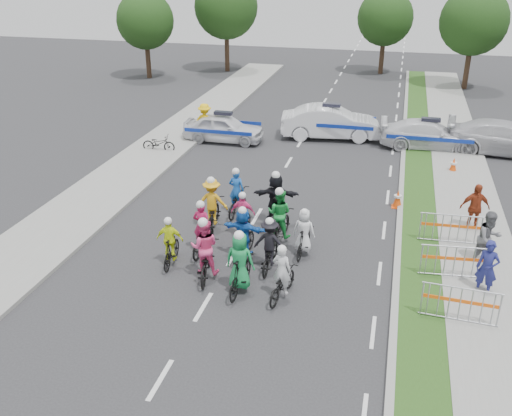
% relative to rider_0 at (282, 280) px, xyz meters
% --- Properties ---
extents(ground, '(90.00, 90.00, 0.00)m').
position_rel_rider_0_xyz_m(ground, '(-1.99, -1.00, -0.57)').
color(ground, '#28282B').
rests_on(ground, ground).
extents(curb_right, '(0.20, 60.00, 0.12)m').
position_rel_rider_0_xyz_m(curb_right, '(3.11, 4.00, -0.51)').
color(curb_right, gray).
rests_on(curb_right, ground).
extents(grass_strip, '(1.20, 60.00, 0.11)m').
position_rel_rider_0_xyz_m(grass_strip, '(3.81, 4.00, -0.51)').
color(grass_strip, '#244115').
rests_on(grass_strip, ground).
extents(sidewalk_right, '(2.40, 60.00, 0.13)m').
position_rel_rider_0_xyz_m(sidewalk_right, '(5.61, 4.00, -0.50)').
color(sidewalk_right, gray).
rests_on(sidewalk_right, ground).
extents(sidewalk_left, '(3.00, 60.00, 0.13)m').
position_rel_rider_0_xyz_m(sidewalk_left, '(-8.49, 4.00, -0.50)').
color(sidewalk_left, gray).
rests_on(sidewalk_left, ground).
extents(rider_0, '(0.90, 1.76, 1.71)m').
position_rel_rider_0_xyz_m(rider_0, '(0.00, 0.00, 0.00)').
color(rider_0, black).
rests_on(rider_0, ground).
extents(rider_1, '(0.85, 1.90, 1.98)m').
position_rel_rider_0_xyz_m(rider_1, '(-1.21, 0.03, 0.20)').
color(rider_1, black).
rests_on(rider_1, ground).
extents(rider_2, '(1.03, 2.04, 1.99)m').
position_rel_rider_0_xyz_m(rider_2, '(-2.42, 0.53, 0.17)').
color(rider_2, black).
rests_on(rider_2, ground).
extents(rider_3, '(0.86, 1.61, 1.66)m').
position_rel_rider_0_xyz_m(rider_3, '(-3.70, 0.98, 0.08)').
color(rider_3, black).
rests_on(rider_3, ground).
extents(rider_4, '(0.99, 1.74, 1.76)m').
position_rel_rider_0_xyz_m(rider_4, '(-0.69, 1.48, 0.12)').
color(rider_4, black).
rests_on(rider_4, ground).
extents(rider_5, '(1.49, 1.77, 1.81)m').
position_rel_rider_0_xyz_m(rider_5, '(-1.64, 1.93, 0.20)').
color(rider_5, black).
rests_on(rider_5, ground).
extents(rider_6, '(0.67, 1.82, 1.84)m').
position_rel_rider_0_xyz_m(rider_6, '(-3.02, 1.99, 0.04)').
color(rider_6, black).
rests_on(rider_6, ground).
extents(rider_7, '(0.73, 1.61, 1.65)m').
position_rel_rider_0_xyz_m(rider_7, '(0.17, 2.60, 0.08)').
color(rider_7, black).
rests_on(rider_7, ground).
extents(rider_8, '(0.89, 1.97, 1.94)m').
position_rel_rider_0_xyz_m(rider_8, '(-0.80, 3.39, 0.15)').
color(rider_8, black).
rests_on(rider_8, ground).
extents(rider_9, '(0.85, 1.61, 1.67)m').
position_rel_rider_0_xyz_m(rider_9, '(-2.04, 3.36, 0.08)').
color(rider_9, black).
rests_on(rider_9, ground).
extents(rider_10, '(1.15, 1.98, 1.95)m').
position_rel_rider_0_xyz_m(rider_10, '(-3.26, 3.74, 0.18)').
color(rider_10, black).
rests_on(rider_10, ground).
extents(rider_11, '(1.66, 1.98, 2.03)m').
position_rel_rider_0_xyz_m(rider_11, '(-1.19, 4.60, 0.28)').
color(rider_11, black).
rests_on(rider_11, ground).
extents(rider_12, '(0.72, 1.83, 1.84)m').
position_rel_rider_0_xyz_m(rider_12, '(-2.76, 5.06, 0.04)').
color(rider_12, black).
rests_on(rider_12, ground).
extents(police_car_0, '(4.08, 1.66, 1.39)m').
position_rel_rider_0_xyz_m(police_car_0, '(-5.83, 13.33, 0.13)').
color(police_car_0, silver).
rests_on(police_car_0, ground).
extents(police_car_1, '(5.26, 2.50, 1.66)m').
position_rel_rider_0_xyz_m(police_car_1, '(-0.64, 15.19, 0.26)').
color(police_car_1, silver).
rests_on(police_car_1, ground).
extents(police_car_2, '(4.79, 2.13, 1.37)m').
position_rel_rider_0_xyz_m(police_car_2, '(4.25, 14.74, 0.11)').
color(police_car_2, silver).
rests_on(police_car_2, ground).
extents(civilian_sedan, '(5.53, 2.67, 1.55)m').
position_rel_rider_0_xyz_m(civilian_sedan, '(7.71, 14.73, 0.21)').
color(civilian_sedan, silver).
rests_on(civilian_sedan, ground).
extents(spectator_0, '(0.70, 0.56, 1.67)m').
position_rel_rider_0_xyz_m(spectator_0, '(5.52, 1.60, 0.27)').
color(spectator_0, navy).
rests_on(spectator_0, ground).
extents(spectator_1, '(1.10, 1.05, 1.79)m').
position_rel_rider_0_xyz_m(spectator_1, '(5.75, 3.37, 0.32)').
color(spectator_1, slate).
rests_on(spectator_1, ground).
extents(spectator_2, '(1.10, 0.65, 1.75)m').
position_rel_rider_0_xyz_m(spectator_2, '(5.55, 5.72, 0.31)').
color(spectator_2, maroon).
rests_on(spectator_2, ground).
extents(marshal_hiviz, '(1.25, 0.76, 1.89)m').
position_rel_rider_0_xyz_m(marshal_hiviz, '(-6.81, 13.32, 0.37)').
color(marshal_hiviz, yellow).
rests_on(marshal_hiviz, ground).
extents(barrier_0, '(2.03, 0.63, 1.12)m').
position_rel_rider_0_xyz_m(barrier_0, '(4.71, -0.11, -0.01)').
color(barrier_0, '#A5A8AD').
rests_on(barrier_0, ground).
extents(barrier_1, '(2.04, 0.69, 1.12)m').
position_rel_rider_0_xyz_m(barrier_1, '(4.71, 2.17, -0.01)').
color(barrier_1, '#A5A8AD').
rests_on(barrier_1, ground).
extents(barrier_2, '(2.02, 0.61, 1.12)m').
position_rel_rider_0_xyz_m(barrier_2, '(4.71, 4.41, -0.01)').
color(barrier_2, '#A5A8AD').
rests_on(barrier_2, ground).
extents(cone_0, '(0.40, 0.40, 0.70)m').
position_rel_rider_0_xyz_m(cone_0, '(2.99, 7.12, -0.23)').
color(cone_0, '#F24C0C').
rests_on(cone_0, ground).
extents(cone_1, '(0.40, 0.40, 0.70)m').
position_rel_rider_0_xyz_m(cone_1, '(5.25, 11.45, -0.23)').
color(cone_1, '#F24C0C').
rests_on(cone_1, ground).
extents(parked_bike, '(1.64, 0.66, 0.84)m').
position_rel_rider_0_xyz_m(parked_bike, '(-8.37, 10.96, -0.15)').
color(parked_bike, black).
rests_on(parked_bike, ground).
extents(tree_0, '(4.20, 4.20, 6.30)m').
position_rel_rider_0_xyz_m(tree_0, '(-15.99, 27.00, 3.62)').
color(tree_0, '#382619').
rests_on(tree_0, ground).
extents(tree_1, '(4.55, 4.55, 6.82)m').
position_rel_rider_0_xyz_m(tree_1, '(7.01, 29.00, 3.97)').
color(tree_1, '#382619').
rests_on(tree_1, ground).
extents(tree_3, '(4.90, 4.90, 7.35)m').
position_rel_rider_0_xyz_m(tree_3, '(-10.99, 31.00, 4.32)').
color(tree_3, '#382619').
rests_on(tree_3, ground).
extents(tree_4, '(4.20, 4.20, 6.30)m').
position_rel_rider_0_xyz_m(tree_4, '(1.01, 33.00, 3.62)').
color(tree_4, '#382619').
rests_on(tree_4, ground).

